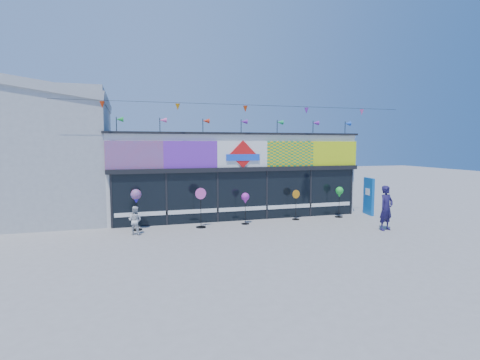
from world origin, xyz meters
name	(u,v)px	position (x,y,z in m)	size (l,w,h in m)	color
ground	(269,238)	(0.00, 0.00, 0.00)	(80.00, 80.00, 0.00)	gray
kite_shop	(229,173)	(0.00, 5.94, 2.05)	(16.00, 5.70, 5.31)	white
neighbour_building	(20,152)	(-10.00, 7.00, 3.20)	(8.18, 7.20, 6.87)	#A9ACAE
blue_sign	(369,196)	(6.56, 3.00, 0.94)	(0.29, 0.94, 1.86)	#0B56A8
spinner_0	(136,197)	(-4.79, 2.76, 1.37)	(0.43, 0.43, 1.71)	black
spinner_1	(201,207)	(-2.15, 2.48, 0.90)	(0.48, 0.43, 1.70)	black
spinner_2	(245,199)	(-0.13, 2.58, 1.13)	(0.36, 0.36, 1.41)	black
spinner_3	(296,204)	(2.47, 2.86, 0.75)	(0.39, 0.36, 1.41)	black
spinner_4	(339,193)	(4.74, 2.79, 1.20)	(0.38, 0.38, 1.50)	black
adult_man	(386,208)	(5.10, -0.22, 0.93)	(0.68, 0.44, 1.86)	#1B1542
child	(135,220)	(-4.87, 1.98, 0.57)	(0.55, 0.32, 1.14)	silver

